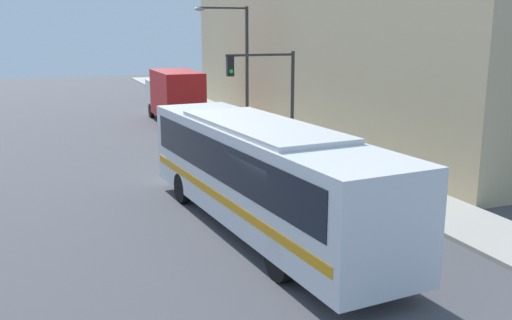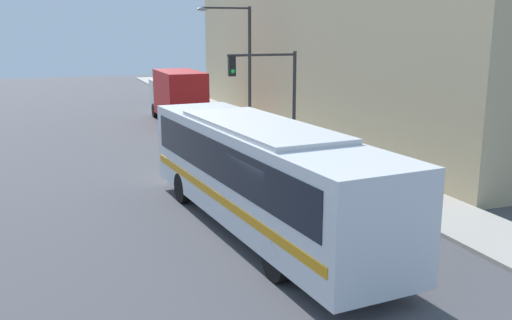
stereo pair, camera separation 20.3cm
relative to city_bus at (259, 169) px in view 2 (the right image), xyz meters
The scene contains 9 objects.
ground_plane 2.45m from the city_bus, 88.67° to the right, with size 120.00×120.00×0.00m, color #47474C.
sidewalk 19.30m from the city_bus, 72.44° to the left, with size 2.53×70.00×0.12m.
building_facade 18.76m from the city_bus, 56.79° to the left, with size 6.00×32.10×11.15m.
city_bus is the anchor object (origin of this frame).
delivery_truck 20.15m from the city_bus, 84.00° to the left, with size 2.28×7.06×3.17m.
fire_hydrant 5.63m from the city_bus, 20.27° to the left, with size 0.23×0.31×0.77m.
traffic_light_pole 10.50m from the city_bus, 66.95° to the left, with size 3.28×0.35×4.52m.
parking_meter 8.88m from the city_bus, 54.49° to the left, with size 0.14×0.14×1.26m.
street_lamp 16.89m from the city_bus, 72.81° to the left, with size 3.04×0.28×6.70m.
Camera 2 is at (-5.43, -12.72, 5.59)m, focal length 40.00 mm.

